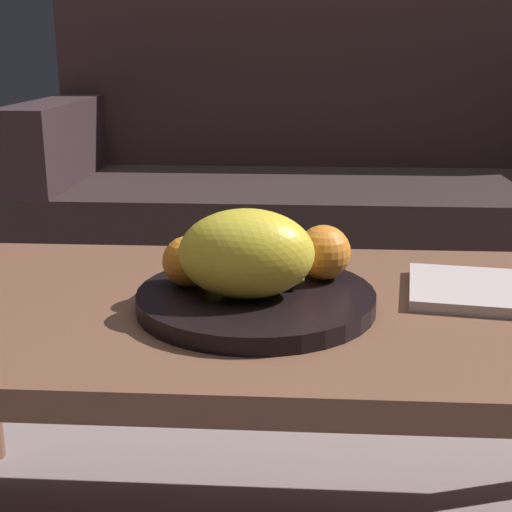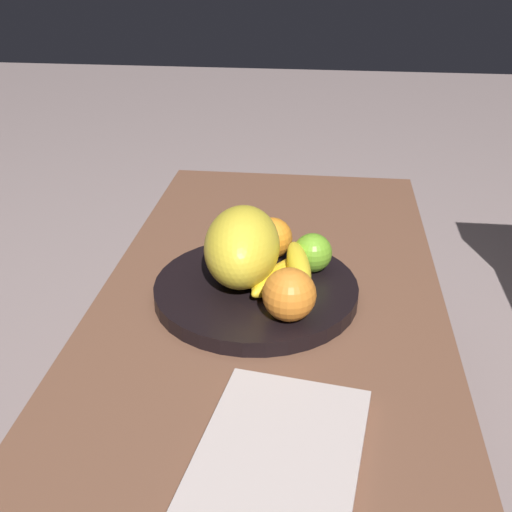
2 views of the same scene
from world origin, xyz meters
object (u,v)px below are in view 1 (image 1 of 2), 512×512
couch (331,207)px  orange_front (188,261)px  fruit_bowl (256,299)px  magazine (498,291)px  coffee_table (286,333)px  melon_large_front (246,254)px  apple_front (222,250)px  orange_left (323,252)px  banana_bunch (259,262)px

couch → orange_front: bearing=-102.1°
fruit_bowl → orange_front: size_ratio=4.63×
couch → magazine: (0.20, -1.10, 0.13)m
coffee_table → couch: size_ratio=0.72×
fruit_bowl → melon_large_front: size_ratio=1.82×
coffee_table → fruit_bowl: (-0.04, -0.02, 0.06)m
orange_front → magazine: (0.44, 0.05, -0.05)m
fruit_bowl → apple_front: 0.11m
coffee_table → orange_front: 0.17m
orange_front → magazine: size_ratio=0.28×
orange_front → orange_left: 0.19m
fruit_bowl → orange_left: orange_left is taller
apple_front → banana_bunch: size_ratio=0.38×
fruit_bowl → apple_front: size_ratio=5.08×
magazine → fruit_bowl: bearing=-160.7°
couch → melon_large_front: size_ratio=9.41×
orange_front → apple_front: size_ratio=1.10×
fruit_bowl → apple_front: bearing=122.4°
couch → banana_bunch: (-0.15, -1.11, 0.17)m
orange_front → banana_bunch: size_ratio=0.42×
orange_front → coffee_table: bearing=2.5°
orange_left → apple_front: orange_left is taller
melon_large_front → magazine: (0.36, 0.09, -0.08)m
banana_bunch → apple_front: bearing=146.7°
coffee_table → apple_front: bearing=146.0°
fruit_bowl → orange_front: (-0.10, 0.02, 0.05)m
banana_bunch → magazine: size_ratio=0.68×
orange_left → magazine: orange_left is taller
orange_front → couch: bearing=77.9°
fruit_bowl → orange_front: bearing=170.4°
melon_large_front → orange_left: 0.13m
magazine → couch: bearing=108.5°
banana_bunch → magazine: banana_bunch is taller
melon_large_front → orange_left: size_ratio=2.29×
fruit_bowl → melon_large_front: bearing=-115.4°
coffee_table → fruit_bowl: fruit_bowl is taller
fruit_bowl → banana_bunch: banana_bunch is taller
orange_left → magazine: (0.25, 0.01, -0.06)m
melon_large_front → coffee_table: bearing=41.0°
orange_front → banana_bunch: orange_front is taller
melon_large_front → apple_front: size_ratio=2.79×
orange_left → melon_large_front: bearing=-141.6°
fruit_bowl → magazine: size_ratio=1.32×
banana_bunch → fruit_bowl: bearing=-91.6°
apple_front → magazine: size_ratio=0.26×
melon_large_front → orange_front: (-0.09, 0.04, -0.02)m
melon_large_front → magazine: 0.38m
orange_front → orange_left: orange_left is taller
melon_large_front → banana_bunch: bearing=80.4°
orange_left → fruit_bowl: bearing=-147.6°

